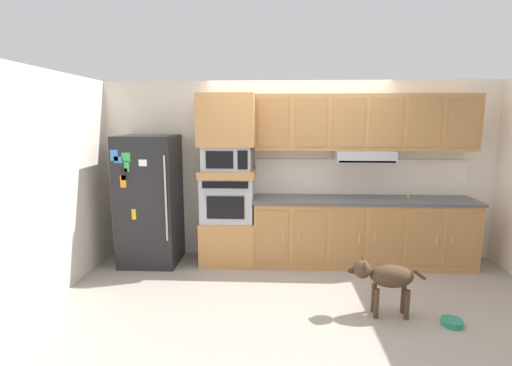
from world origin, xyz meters
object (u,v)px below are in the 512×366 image
Objects in this scene: refrigerator at (150,200)px; dog_food_bowl at (452,322)px; built_in_oven at (228,198)px; dog at (385,277)px; microwave at (228,158)px; screwdriver at (409,197)px.

refrigerator is 3.84m from dog_food_bowl.
built_in_oven reaches higher than dog.
microwave is at bearing 3.63° from refrigerator.
built_in_oven reaches higher than screwdriver.
refrigerator is 2.73× the size of microwave.
dog_food_bowl is at bearing -33.78° from built_in_oven.
microwave is 3.18m from dog_food_bowl.
dog_food_bowl is (2.36, -1.58, -1.43)m from microwave.
screwdriver is at bearing 2.31° from refrigerator.
refrigerator reaches higher than dog_food_bowl.
microwave is 0.83× the size of dog.
dog_food_bowl is at bearing -33.78° from microwave.
built_in_oven is at bearing -178.26° from screwdriver.
microwave is 2.52m from screwdriver.
screwdriver is at bearing 86.62° from dog_food_bowl.
refrigerator is 1.22m from microwave.
screwdriver is 1.73m from dog.
microwave is (1.07, 0.07, 0.58)m from refrigerator.
screwdriver is at bearing 1.74° from microwave.
dog is (1.75, -1.41, -0.49)m from built_in_oven.
dog_food_bowl is (3.43, -1.51, -0.85)m from refrigerator.
refrigerator is at bearing -176.37° from built_in_oven.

